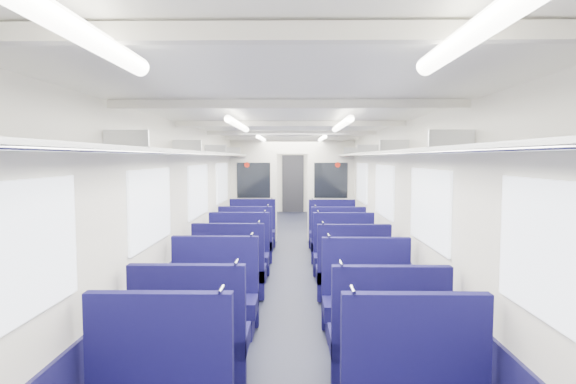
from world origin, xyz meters
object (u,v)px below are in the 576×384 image
object	(u,v)px
seat_11	(367,305)
seat_14	(239,258)
seat_19	(332,235)
seat_13	(352,276)
seat_15	(344,259)
seat_9	(387,346)
seat_12	(230,274)
seat_18	(252,234)
seat_17	(338,245)
seat_10	(214,303)
end_door	(293,184)
seat_8	(191,343)
seat_16	(246,245)
bulkhead	(292,188)

from	to	relation	value
seat_11	seat_14	world-z (taller)	same
seat_11	seat_19	size ratio (longest dim) A/B	1.00
seat_13	seat_15	xyz separation A→B (m)	(0.00, 1.05, 0.00)
seat_9	seat_11	size ratio (longest dim) A/B	1.00
seat_12	seat_14	distance (m)	1.00
seat_18	seat_19	world-z (taller)	same
seat_9	seat_18	world-z (taller)	same
seat_11	seat_17	world-z (taller)	same
seat_9	seat_10	world-z (taller)	same
seat_17	seat_12	bearing A→B (deg)	-128.26
end_door	seat_15	xyz separation A→B (m)	(0.83, -9.23, -0.67)
seat_11	seat_12	xyz separation A→B (m)	(-1.66, 1.34, 0.00)
seat_12	seat_18	bearing A→B (deg)	90.00
seat_8	seat_10	world-z (taller)	same
seat_8	seat_15	xyz separation A→B (m)	(1.66, 3.37, 0.00)
seat_8	seat_18	xyz separation A→B (m)	(0.00, 5.78, 0.00)
seat_14	seat_16	size ratio (longest dim) A/B	1.00
seat_9	seat_18	bearing A→B (deg)	105.94
seat_13	seat_12	bearing A→B (deg)	177.72
seat_17	seat_16	bearing A→B (deg)	178.04
seat_10	seat_11	world-z (taller)	same
seat_18	seat_19	size ratio (longest dim) A/B	1.00
seat_16	bulkhead	bearing A→B (deg)	69.42
seat_10	seat_19	xyz separation A→B (m)	(1.66, 4.55, 0.00)
end_door	seat_8	xyz separation A→B (m)	(-0.83, -12.60, -0.67)
seat_10	seat_11	xyz separation A→B (m)	(1.66, -0.07, 0.00)
seat_14	end_door	bearing A→B (deg)	84.85
bulkhead	seat_8	distance (m)	6.87
seat_9	seat_13	world-z (taller)	same
end_door	seat_12	bearing A→B (deg)	-94.65
seat_11	seat_16	xyz separation A→B (m)	(-1.66, 3.50, 0.00)
seat_11	seat_18	xyz separation A→B (m)	(-1.66, 4.74, 0.00)
seat_11	seat_12	distance (m)	2.13
seat_8	seat_9	distance (m)	1.66
bulkhead	seat_9	size ratio (longest dim) A/B	2.60
seat_19	seat_14	bearing A→B (deg)	-125.99
seat_8	seat_11	size ratio (longest dim) A/B	1.00
seat_10	seat_14	distance (m)	2.27
bulkhead	seat_10	bearing A→B (deg)	-98.36
end_door	seat_10	bearing A→B (deg)	-94.13
seat_16	seat_17	world-z (taller)	same
seat_19	seat_18	bearing A→B (deg)	176.00
seat_12	seat_17	xyz separation A→B (m)	(1.66, 2.10, 0.00)
seat_18	seat_19	xyz separation A→B (m)	(1.66, -0.12, 0.00)
seat_12	seat_15	world-z (taller)	same
seat_13	seat_16	xyz separation A→B (m)	(-1.66, 2.23, 0.00)
seat_8	seat_9	bearing A→B (deg)	-0.96
seat_11	seat_18	distance (m)	5.02
seat_19	seat_15	bearing A→B (deg)	-90.00
bulkhead	seat_19	distance (m)	1.64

